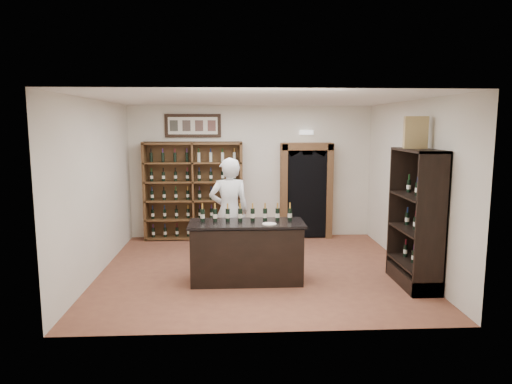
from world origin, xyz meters
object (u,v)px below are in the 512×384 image
wine_shelf (194,191)px  shopkeeper (229,212)px  tasting_counter (247,252)px  wine_crate (416,132)px  side_cabinet (417,239)px  counter_bottle_0 (203,215)px

wine_shelf → shopkeeper: wine_shelf is taller
wine_shelf → tasting_counter: wine_shelf is taller
tasting_counter → wine_crate: bearing=-3.0°
side_cabinet → shopkeeper: side_cabinet is taller
shopkeeper → counter_bottle_0: bearing=56.7°
tasting_counter → shopkeeper: bearing=107.2°
side_cabinet → wine_crate: wine_crate is taller
wine_shelf → wine_crate: wine_crate is taller
wine_shelf → tasting_counter: bearing=-69.4°
tasting_counter → side_cabinet: size_ratio=0.85×
counter_bottle_0 → side_cabinet: size_ratio=0.14×
counter_bottle_0 → shopkeeper: 0.95m
wine_crate → tasting_counter: bearing=-173.0°
shopkeeper → wine_crate: 3.48m
side_cabinet → shopkeeper: size_ratio=1.11×
wine_shelf → tasting_counter: (1.10, -2.93, -0.61)m
tasting_counter → wine_crate: wine_crate is taller
wine_shelf → shopkeeper: 2.16m
wine_crate → side_cabinet: bearing=-64.8°
counter_bottle_0 → wine_crate: bearing=-3.8°
side_cabinet → shopkeeper: (-3.01, 1.23, 0.24)m
tasting_counter → counter_bottle_0: 0.95m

